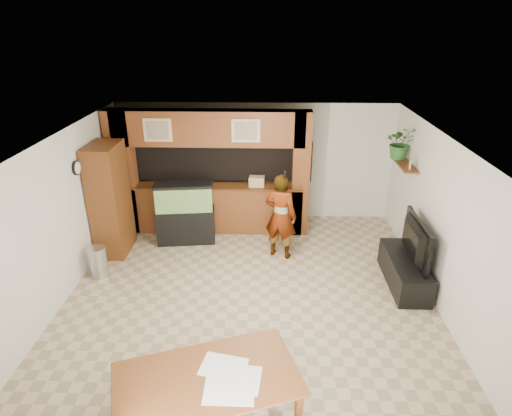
{
  "coord_description": "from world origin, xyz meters",
  "views": [
    {
      "loc": [
        0.29,
        -5.78,
        4.25
      ],
      "look_at": [
        0.09,
        0.6,
        1.38
      ],
      "focal_mm": 30.0,
      "sensor_mm": 36.0,
      "label": 1
    }
  ],
  "objects_px": {
    "pantry_cabinet": "(110,200)",
    "dining_table": "(209,404)",
    "television": "(409,240)",
    "aquarium": "(185,214)",
    "person": "(281,216)"
  },
  "relations": [
    {
      "from": "pantry_cabinet",
      "to": "dining_table",
      "type": "relative_size",
      "value": 1.09
    },
    {
      "from": "pantry_cabinet",
      "to": "television",
      "type": "distance_m",
      "value": 5.45
    },
    {
      "from": "pantry_cabinet",
      "to": "dining_table",
      "type": "xyz_separation_m",
      "value": [
        2.37,
        -3.95,
        -0.73
      ]
    },
    {
      "from": "aquarium",
      "to": "television",
      "type": "distance_m",
      "value": 4.27
    },
    {
      "from": "pantry_cabinet",
      "to": "television",
      "type": "xyz_separation_m",
      "value": [
        5.35,
        -1.0,
        -0.22
      ]
    },
    {
      "from": "television",
      "to": "aquarium",
      "type": "bearing_deg",
      "value": 70.97
    },
    {
      "from": "pantry_cabinet",
      "to": "person",
      "type": "distance_m",
      "value": 3.24
    },
    {
      "from": "person",
      "to": "dining_table",
      "type": "bearing_deg",
      "value": 97.57
    },
    {
      "from": "television",
      "to": "dining_table",
      "type": "xyz_separation_m",
      "value": [
        -2.98,
        -2.94,
        -0.51
      ]
    },
    {
      "from": "aquarium",
      "to": "dining_table",
      "type": "bearing_deg",
      "value": -83.14
    },
    {
      "from": "dining_table",
      "to": "aquarium",
      "type": "bearing_deg",
      "value": 84.15
    },
    {
      "from": "pantry_cabinet",
      "to": "television",
      "type": "height_order",
      "value": "pantry_cabinet"
    },
    {
      "from": "aquarium",
      "to": "person",
      "type": "xyz_separation_m",
      "value": [
        1.9,
        -0.52,
        0.21
      ]
    },
    {
      "from": "television",
      "to": "pantry_cabinet",
      "type": "bearing_deg",
      "value": 79.59
    },
    {
      "from": "aquarium",
      "to": "dining_table",
      "type": "relative_size",
      "value": 0.65
    }
  ]
}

